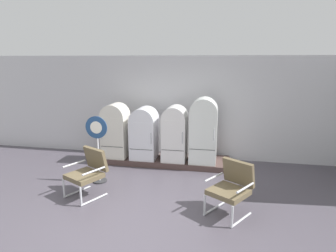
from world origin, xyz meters
The scene contains 10 objects.
ground centered at (0.00, 0.00, -0.03)m, with size 12.00×10.00×0.05m, color #4A454E.
back_wall centered at (0.00, 3.66, 1.42)m, with size 11.76×0.12×2.81m.
display_plinth centered at (0.00, 3.02, 0.07)m, with size 3.68×0.95×0.14m, color #483532.
refrigerator_0 centered at (-1.17, 2.89, 0.90)m, with size 0.65×0.63×1.44m.
refrigerator_1 centered at (-0.39, 2.93, 0.85)m, with size 0.66×0.70×1.36m.
refrigerator_2 centered at (0.42, 2.91, 0.89)m, with size 0.61×0.67×1.42m.
refrigerator_3 centered at (1.16, 2.90, 1.02)m, with size 0.67×0.64×1.65m.
armchair_left centered at (-0.99, 0.89, 0.53)m, with size 0.86×0.90×0.96m.
armchair_right centered at (1.83, 0.70, 0.53)m, with size 0.89×0.92×0.96m.
sign_stand centered at (-1.06, 1.53, 0.78)m, with size 0.49×0.32×1.52m.
Camera 1 is at (1.62, -4.16, 2.71)m, focal length 30.91 mm.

